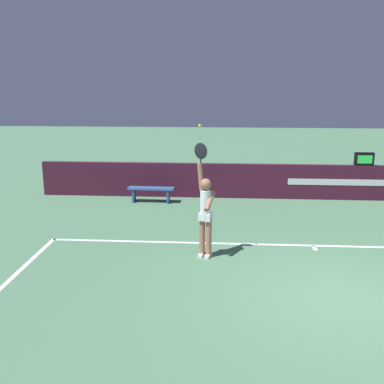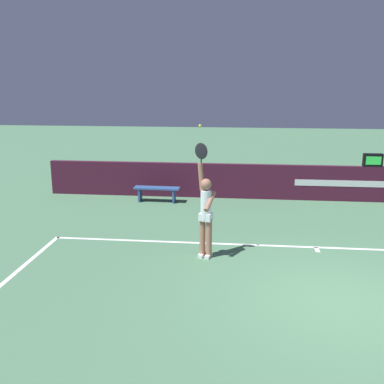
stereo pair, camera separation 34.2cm
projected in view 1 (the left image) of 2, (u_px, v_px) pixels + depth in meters
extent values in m
plane|color=#4B7855|center=(342.00, 298.00, 7.78)|extent=(60.00, 60.00, 0.00)
cube|color=white|center=(313.00, 246.00, 10.27)|extent=(12.35, 0.10, 0.00)
cube|color=white|center=(315.00, 248.00, 10.12)|extent=(0.10, 0.30, 0.00)
cube|color=#3E1428|center=(288.00, 182.00, 14.31)|extent=(16.16, 0.19, 1.12)
cube|color=silver|center=(366.00, 183.00, 14.05)|extent=(4.89, 0.01, 0.20)
cube|color=black|center=(364.00, 159.00, 13.97)|extent=(0.58, 0.17, 0.41)
cube|color=#33E54C|center=(365.00, 159.00, 13.88)|extent=(0.46, 0.01, 0.26)
cylinder|color=#A36D56|center=(209.00, 238.00, 9.51)|extent=(0.13, 0.13, 0.87)
cylinder|color=#A36D56|center=(202.00, 237.00, 9.56)|extent=(0.13, 0.13, 0.87)
cube|color=white|center=(208.00, 256.00, 9.59)|extent=(0.17, 0.26, 0.07)
cube|color=white|center=(202.00, 255.00, 9.64)|extent=(0.17, 0.26, 0.07)
cylinder|color=white|center=(206.00, 205.00, 9.36)|extent=(0.23, 0.23, 0.61)
cube|color=white|center=(206.00, 217.00, 9.42)|extent=(0.31, 0.28, 0.16)
sphere|color=#A36D56|center=(206.00, 184.00, 9.25)|extent=(0.23, 0.23, 0.23)
cylinder|color=#A36D56|center=(201.00, 177.00, 9.25)|extent=(0.18, 0.14, 0.58)
cylinder|color=#A36D56|center=(210.00, 201.00, 9.24)|extent=(0.25, 0.50, 0.37)
ellipsoid|color=black|center=(201.00, 151.00, 9.12)|extent=(0.32, 0.13, 0.38)
cylinder|color=black|center=(201.00, 160.00, 9.17)|extent=(0.03, 0.03, 0.18)
sphere|color=#C6DA30|center=(200.00, 126.00, 8.91)|extent=(0.07, 0.07, 0.07)
cube|color=#2F518D|center=(151.00, 188.00, 13.89)|extent=(1.45, 0.40, 0.05)
cube|color=#2F518D|center=(134.00, 195.00, 14.00)|extent=(0.07, 0.32, 0.44)
cube|color=#2F518D|center=(168.00, 196.00, 13.89)|extent=(0.07, 0.32, 0.44)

